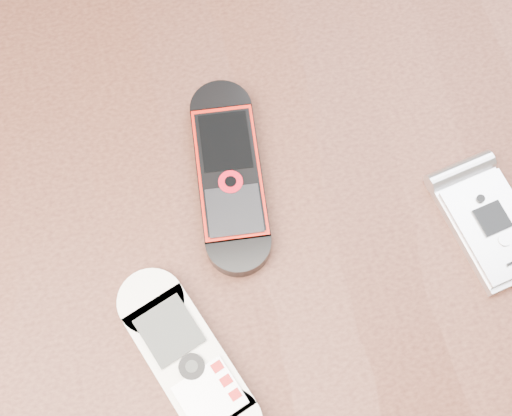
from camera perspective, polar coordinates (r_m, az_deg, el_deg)
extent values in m
plane|color=#472B19|center=(1.23, -0.23, -12.64)|extent=(4.00, 4.00, 0.00)
cube|color=black|center=(0.52, -0.54, -1.19)|extent=(1.20, 0.80, 0.03)
cube|color=white|center=(0.47, -5.42, -12.13)|extent=(0.09, 0.14, 0.02)
cube|color=black|center=(0.51, -2.14, 2.71)|extent=(0.06, 0.15, 0.01)
cube|color=silver|center=(0.52, 18.32, -1.29)|extent=(0.07, 0.10, 0.01)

